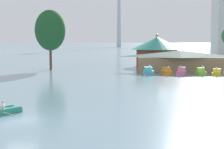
# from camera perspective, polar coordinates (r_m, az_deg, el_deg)

# --- Properties ---
(ground_plane) EXTENTS (2000.00, 2000.00, 0.00)m
(ground_plane) POSITION_cam_1_polar(r_m,az_deg,el_deg) (28.03, -14.98, -7.24)
(ground_plane) COLOR slate
(rowboat_with_rower) EXTENTS (3.24, 3.64, 1.33)m
(rowboat_with_rower) POSITION_cam_1_polar(r_m,az_deg,el_deg) (30.37, -18.00, -5.88)
(rowboat_with_rower) COLOR #237A6B
(rowboat_with_rower) RESTS_ON ground
(pedal_boat_cyan) EXTENTS (2.07, 2.87, 1.82)m
(pedal_boat_cyan) POSITION_cam_1_polar(r_m,az_deg,el_deg) (62.72, 6.08, 0.49)
(pedal_boat_cyan) COLOR #4CB7CC
(pedal_boat_cyan) RESTS_ON ground
(pedal_boat_orange) EXTENTS (2.16, 2.87, 1.59)m
(pedal_boat_orange) POSITION_cam_1_polar(r_m,az_deg,el_deg) (63.48, 9.03, 0.49)
(pedal_boat_orange) COLOR orange
(pedal_boat_orange) RESTS_ON ground
(pedal_boat_pink) EXTENTS (2.05, 2.86, 1.75)m
(pedal_boat_pink) POSITION_cam_1_polar(r_m,az_deg,el_deg) (62.60, 11.47, 0.42)
(pedal_boat_pink) COLOR pink
(pedal_boat_pink) RESTS_ON ground
(pedal_boat_lime) EXTENTS (1.92, 2.61, 1.73)m
(pedal_boat_lime) POSITION_cam_1_polar(r_m,az_deg,el_deg) (63.60, 14.49, 0.39)
(pedal_boat_lime) COLOR #8CCC3F
(pedal_boat_lime) RESTS_ON ground
(pedal_boat_yellow) EXTENTS (2.16, 3.24, 1.48)m
(pedal_boat_yellow) POSITION_cam_1_polar(r_m,az_deg,el_deg) (64.14, 16.99, 0.30)
(pedal_boat_yellow) COLOR yellow
(pedal_boat_yellow) RESTS_ON ground
(boathouse) EXTENTS (17.49, 6.46, 4.20)m
(boathouse) POSITION_cam_1_polar(r_m,az_deg,el_deg) (69.72, 11.12, 2.28)
(boathouse) COLOR #9E7F5B
(boathouse) RESTS_ON ground
(green_roof_pavilion) EXTENTS (12.48, 12.48, 7.73)m
(green_roof_pavilion) POSITION_cam_1_polar(r_m,az_deg,el_deg) (83.16, 7.44, 4.07)
(green_roof_pavilion) COLOR brown
(green_roof_pavilion) RESTS_ON ground
(shoreline_tree_tall_left) EXTENTS (6.42, 6.42, 12.62)m
(shoreline_tree_tall_left) POSITION_cam_1_polar(r_m,az_deg,el_deg) (74.02, -10.21, 7.23)
(shoreline_tree_tall_left) COLOR brown
(shoreline_tree_tall_left) RESTS_ON ground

